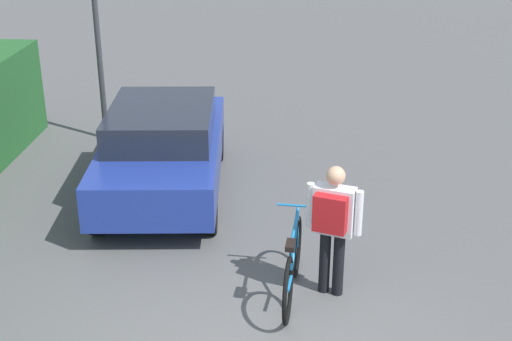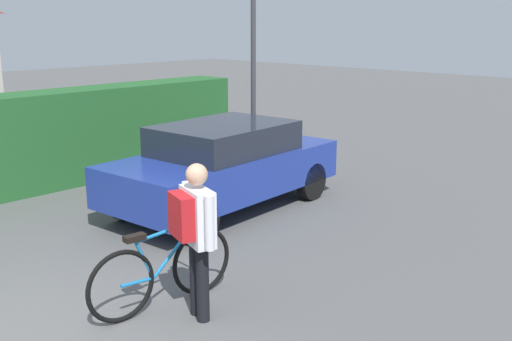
{
  "view_description": "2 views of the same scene",
  "coord_description": "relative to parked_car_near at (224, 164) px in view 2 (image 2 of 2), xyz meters",
  "views": [
    {
      "loc": [
        -5.41,
        -0.37,
        4.59
      ],
      "look_at": [
        3.2,
        0.19,
        0.9
      ],
      "focal_mm": 49.35,
      "sensor_mm": 36.0,
      "label": 1
    },
    {
      "loc": [
        -1.98,
        -5.1,
        2.95
      ],
      "look_at": [
        4.13,
        0.73,
        0.84
      ],
      "focal_mm": 42.72,
      "sensor_mm": 36.0,
      "label": 2
    }
  ],
  "objects": [
    {
      "name": "person_rider",
      "position": [
        -2.7,
        -2.46,
        0.24
      ],
      "size": [
        0.45,
        0.63,
        1.61
      ],
      "color": "black",
      "rests_on": "ground"
    },
    {
      "name": "street_lamp",
      "position": [
        2.26,
        1.53,
        2.11
      ],
      "size": [
        0.28,
        0.28,
        4.42
      ],
      "color": "#38383D",
      "rests_on": "ground"
    },
    {
      "name": "bicycle",
      "position": [
        -2.78,
        -2.02,
        -0.33
      ],
      "size": [
        1.74,
        0.5,
        0.95
      ],
      "color": "black",
      "rests_on": "ground"
    },
    {
      "name": "parked_car_near",
      "position": [
        0.0,
        0.0,
        0.0
      ],
      "size": [
        4.04,
        2.01,
        1.38
      ],
      "color": "navy",
      "rests_on": "ground"
    }
  ]
}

